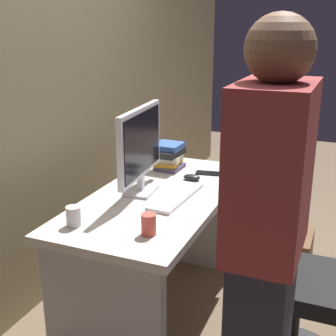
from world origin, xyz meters
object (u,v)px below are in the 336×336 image
object	(u,v)px
cup_near_keyboard	(149,224)
book_stack	(169,156)
desk	(160,233)
monitor	(140,146)
keyboard	(176,197)
handbag	(300,253)
cup_by_monitor	(74,216)
office_chair	(285,285)
cell_phone	(208,173)
person_at_desk	(265,252)
mouse	(192,177)

from	to	relation	value
cup_near_keyboard	book_stack	size ratio (longest dim) A/B	0.43
desk	monitor	size ratio (longest dim) A/B	2.52
keyboard	handbag	world-z (taller)	keyboard
cup_by_monitor	book_stack	bearing A→B (deg)	-4.68
desk	office_chair	distance (m)	0.72
office_chair	cup_by_monitor	size ratio (longest dim) A/B	10.31
cell_phone	handbag	xyz separation A→B (m)	(0.37, -0.54, -0.61)
keyboard	desk	bearing A→B (deg)	77.36
person_at_desk	office_chair	bearing A→B (deg)	-3.04
office_chair	person_at_desk	bearing A→B (deg)	176.96
desk	monitor	xyz separation A→B (m)	(-0.02, 0.10, 0.49)
keyboard	book_stack	world-z (taller)	book_stack
office_chair	cup_near_keyboard	distance (m)	0.73
monitor	keyboard	world-z (taller)	monitor
monitor	book_stack	distance (m)	0.47
person_at_desk	cup_near_keyboard	xyz separation A→B (m)	(0.16, 0.52, -0.06)
mouse	cup_by_monitor	world-z (taller)	cup_by_monitor
desk	mouse	world-z (taller)	mouse
keyboard	cup_near_keyboard	distance (m)	0.43
person_at_desk	desk	bearing A→B (deg)	47.48
cell_phone	cup_by_monitor	bearing A→B (deg)	150.71
mouse	cell_phone	size ratio (longest dim) A/B	0.69
cup_by_monitor	office_chair	bearing A→B (deg)	-67.08
desk	keyboard	bearing A→B (deg)	-105.72
monitor	keyboard	distance (m)	0.32
monitor	handbag	size ratio (longest dim) A/B	1.43
book_stack	cup_near_keyboard	bearing A→B (deg)	-162.89
person_at_desk	cell_phone	bearing A→B (deg)	27.50
office_chair	keyboard	distance (m)	0.68
desk	cup_near_keyboard	distance (m)	0.56
book_stack	handbag	bearing A→B (deg)	-65.30
cup_near_keyboard	book_stack	world-z (taller)	book_stack
office_chair	book_stack	bearing A→B (deg)	56.27
handbag	cell_phone	bearing A→B (deg)	123.97
monitor	cell_phone	distance (m)	0.55
person_at_desk	keyboard	size ratio (longest dim) A/B	3.81
mouse	cup_by_monitor	distance (m)	0.83
person_at_desk	mouse	world-z (taller)	person_at_desk
monitor	cup_near_keyboard	world-z (taller)	monitor
desk	office_chair	size ratio (longest dim) A/B	1.45
cup_near_keyboard	cup_by_monitor	xyz separation A→B (m)	(-0.05, 0.35, -0.00)
keyboard	mouse	world-z (taller)	mouse
person_at_desk	handbag	world-z (taller)	person_at_desk
book_stack	handbag	xyz separation A→B (m)	(0.37, -0.80, -0.68)
monitor	cup_by_monitor	distance (m)	0.55
keyboard	cup_by_monitor	size ratio (longest dim) A/B	4.72
monitor	cup_near_keyboard	size ratio (longest dim) A/B	5.78
person_at_desk	mouse	distance (m)	1.07
book_stack	monitor	bearing A→B (deg)	-177.39
office_chair	desk	bearing A→B (deg)	79.47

